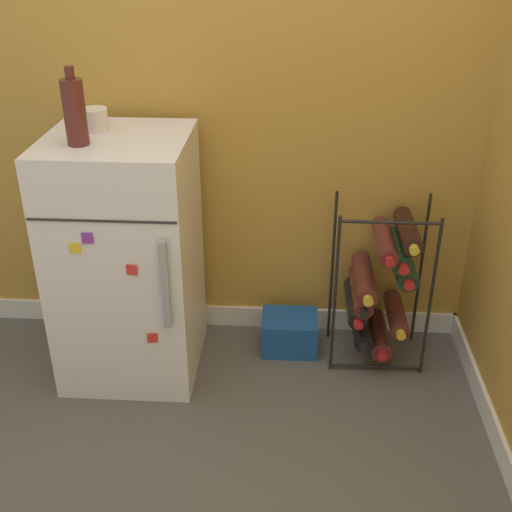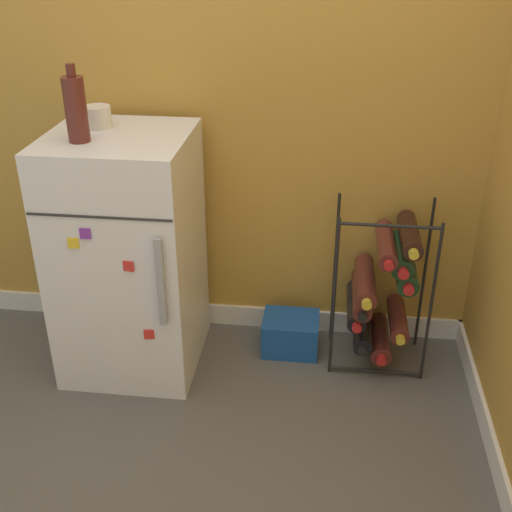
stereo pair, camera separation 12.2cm
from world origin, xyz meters
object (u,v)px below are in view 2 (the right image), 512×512
at_px(wine_rack, 382,288).
at_px(fridge_top_cup, 98,117).
at_px(mini_fridge, 129,255).
at_px(soda_box, 291,333).
at_px(fridge_top_bottle, 76,109).

height_order(wine_rack, fridge_top_cup, fridge_top_cup).
relative_size(mini_fridge, soda_box, 4.10).
distance_m(soda_box, fridge_top_bottle, 1.19).
distance_m(mini_fridge, fridge_top_cup, 0.51).
bearing_deg(wine_rack, fridge_top_cup, -178.72).
bearing_deg(wine_rack, fridge_top_bottle, -170.15).
distance_m(wine_rack, fridge_top_cup, 1.20).
height_order(mini_fridge, fridge_top_cup, fridge_top_cup).
bearing_deg(mini_fridge, fridge_top_cup, 139.17).
bearing_deg(fridge_top_cup, wine_rack, 1.28).
bearing_deg(fridge_top_cup, mini_fridge, -40.83).
height_order(wine_rack, soda_box, wine_rack).
xyz_separation_m(fridge_top_cup, fridge_top_bottle, (-0.01, -0.16, 0.07)).
xyz_separation_m(soda_box, fridge_top_cup, (-0.68, -0.05, 0.88)).
bearing_deg(fridge_top_bottle, wine_rack, 9.85).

